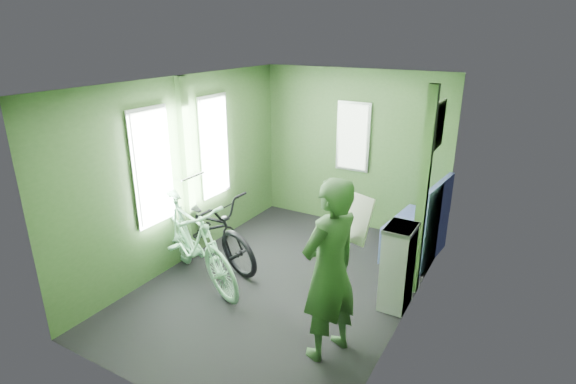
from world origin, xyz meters
name	(u,v)px	position (x,y,z in m)	size (l,w,h in m)	color
room	(282,164)	(-0.04, 0.04, 1.44)	(4.00, 4.02, 2.31)	black
bicycle_black	(210,260)	(-1.11, 0.01, 0.00)	(0.64, 1.85, 0.97)	black
bicycle_mint	(198,282)	(-0.88, -0.49, 0.00)	(0.51, 1.79, 1.07)	#91E0AC
passenger	(330,270)	(0.94, -0.83, 0.85)	(0.59, 0.76, 1.69)	#30512C
waste_box	(398,267)	(1.26, 0.20, 0.46)	(0.27, 0.38, 0.93)	gray
bench_seat	(417,234)	(1.15, 1.45, 0.31)	(0.64, 1.04, 1.04)	navy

